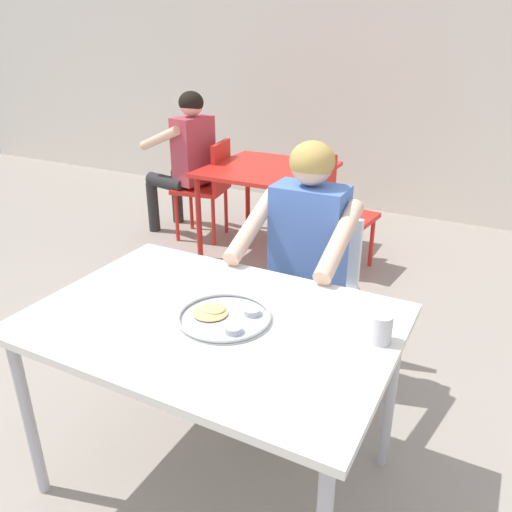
% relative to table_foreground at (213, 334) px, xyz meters
% --- Properties ---
extents(ground_plane, '(12.00, 12.00, 0.05)m').
position_rel_table_foreground_xyz_m(ground_plane, '(-0.08, 0.04, -0.71)').
color(ground_plane, gray).
extents(back_wall, '(12.00, 0.12, 3.40)m').
position_rel_table_foreground_xyz_m(back_wall, '(-0.08, 3.72, 1.02)').
color(back_wall, silver).
rests_on(back_wall, ground).
extents(table_foreground, '(1.28, 0.89, 0.75)m').
position_rel_table_foreground_xyz_m(table_foreground, '(0.00, 0.00, 0.00)').
color(table_foreground, silver).
rests_on(table_foreground, ground).
extents(thali_tray, '(0.33, 0.33, 0.03)m').
position_rel_table_foreground_xyz_m(thali_tray, '(0.05, 0.01, 0.08)').
color(thali_tray, '#B7BABF').
rests_on(thali_tray, table_foreground).
extents(drinking_cup, '(0.07, 0.07, 0.10)m').
position_rel_table_foreground_xyz_m(drinking_cup, '(0.57, 0.12, 0.12)').
color(drinking_cup, silver).
rests_on(drinking_cup, table_foreground).
extents(chair_foreground, '(0.42, 0.40, 0.83)m').
position_rel_table_foreground_xyz_m(chair_foreground, '(0.04, 0.91, -0.19)').
color(chair_foreground, silver).
rests_on(chair_foreground, ground).
extents(diner_foreground, '(0.49, 0.56, 1.24)m').
position_rel_table_foreground_xyz_m(diner_foreground, '(0.05, 0.70, 0.06)').
color(diner_foreground, '#3E3E3E').
rests_on(diner_foreground, ground).
extents(table_background_red, '(0.93, 0.93, 0.70)m').
position_rel_table_foreground_xyz_m(table_background_red, '(-0.88, 2.23, -0.06)').
color(table_background_red, red).
rests_on(table_background_red, ground).
extents(chair_red_left, '(0.49, 0.46, 0.85)m').
position_rel_table_foreground_xyz_m(chair_red_left, '(-1.45, 2.25, -0.19)').
color(chair_red_left, red).
rests_on(chair_red_left, ground).
extents(chair_red_right, '(0.46, 0.43, 0.83)m').
position_rel_table_foreground_xyz_m(chair_red_right, '(-0.29, 2.18, -0.21)').
color(chair_red_right, red).
rests_on(chair_red_right, ground).
extents(patron_background, '(0.60, 0.56, 1.25)m').
position_rel_table_foreground_xyz_m(patron_background, '(-1.67, 2.24, 0.06)').
color(patron_background, '#282828').
rests_on(patron_background, ground).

